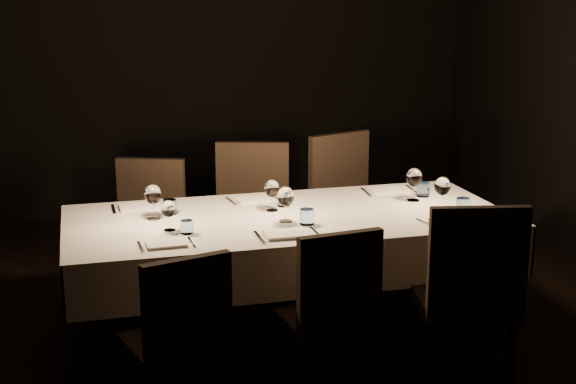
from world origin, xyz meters
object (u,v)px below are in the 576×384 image
object	(u,v)px
dining_table	(288,228)
chair_near_center	(330,305)
chair_far_left	(148,225)
chair_far_right	(350,204)
chair_near_left	(180,332)
chair_near_right	(469,288)
chair_far_center	(252,214)

from	to	relation	value
dining_table	chair_near_center	world-z (taller)	chair_near_center
dining_table	chair_near_center	distance (m)	0.77
chair_far_left	chair_far_right	bearing A→B (deg)	20.91
dining_table	chair_far_left	xyz separation A→B (m)	(-0.73, 0.82, -0.17)
chair_far_right	chair_near_left	bearing A→B (deg)	-150.45
dining_table	chair_far_right	size ratio (longest dim) A/B	2.40
chair_near_left	chair_far_right	xyz separation A→B (m)	(1.41, 1.67, 0.08)
chair_far_left	chair_near_center	bearing A→B (deg)	-43.68
chair_near_left	chair_far_right	world-z (taller)	chair_far_right
chair_near_right	chair_far_center	size ratio (longest dim) A/B	0.99
chair_far_center	chair_far_right	distance (m)	0.72
dining_table	chair_far_center	distance (m)	0.78
dining_table	chair_near_right	distance (m)	1.11
chair_near_left	chair_far_right	size ratio (longest dim) A/B	0.84
dining_table	chair_near_left	size ratio (longest dim) A/B	2.87
chair_near_left	dining_table	bearing A→B (deg)	-146.76
chair_near_left	chair_far_center	distance (m)	1.76
chair_near_right	chair_far_left	distance (m)	2.21
chair_near_center	chair_far_left	bearing A→B (deg)	-71.96
dining_table	chair_far_left	size ratio (longest dim) A/B	2.67
chair_far_left	chair_far_right	world-z (taller)	chair_far_right
chair_far_left	chair_far_right	size ratio (longest dim) A/B	0.90
chair_near_center	chair_far_left	world-z (taller)	chair_far_left
dining_table	chair_far_left	distance (m)	1.11
dining_table	chair_near_left	xyz separation A→B (m)	(-0.74, -0.85, -0.20)
chair_near_center	chair_far_center	bearing A→B (deg)	-94.98
chair_far_right	chair_near_right	bearing A→B (deg)	-108.41
chair_near_center	dining_table	bearing A→B (deg)	-96.11
chair_far_left	chair_near_left	bearing A→B (deg)	-69.51
chair_near_right	chair_far_right	size ratio (longest dim) A/B	0.97
chair_near_right	chair_far_center	distance (m)	1.78
chair_far_center	chair_far_right	world-z (taller)	chair_far_right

